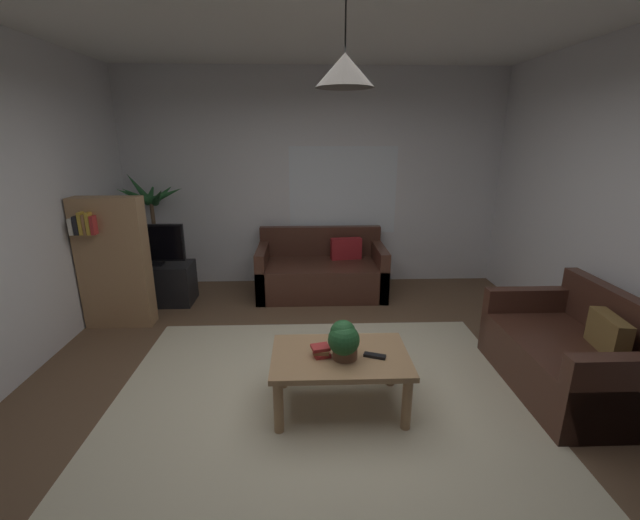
{
  "coord_description": "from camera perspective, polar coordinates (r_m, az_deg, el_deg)",
  "views": [
    {
      "loc": [
        -0.11,
        -2.81,
        2.0
      ],
      "look_at": [
        0.0,
        0.3,
        1.05
      ],
      "focal_mm": 23.11,
      "sensor_mm": 36.0,
      "label": 1
    }
  ],
  "objects": [
    {
      "name": "book_on_table_1",
      "position": [
        3.08,
        0.19,
        -12.48
      ],
      "size": [
        0.12,
        0.1,
        0.03
      ],
      "primitive_type": "cube",
      "rotation": [
        0.0,
        0.0,
        -0.05
      ],
      "color": "#99663F",
      "rests_on": "coffee_table"
    },
    {
      "name": "book_on_table_2",
      "position": [
        3.07,
        0.05,
        -12.01
      ],
      "size": [
        0.15,
        0.13,
        0.02
      ],
      "primitive_type": "cube",
      "rotation": [
        0.0,
        0.0,
        0.25
      ],
      "color": "#B22D2D",
      "rests_on": "coffee_table"
    },
    {
      "name": "tv",
      "position": [
        5.29,
        -22.42,
        2.02
      ],
      "size": [
        0.79,
        0.16,
        0.5
      ],
      "color": "black",
      "rests_on": "tv_stand"
    },
    {
      "name": "rug",
      "position": [
        3.29,
        0.33,
        -20.42
      ],
      "size": [
        3.26,
        3.03,
        0.01
      ],
      "primitive_type": "cube",
      "color": "beige",
      "rests_on": "ground"
    },
    {
      "name": "potted_plant_on_table",
      "position": [
        2.99,
        3.29,
        -10.89
      ],
      "size": [
        0.23,
        0.23,
        0.29
      ],
      "color": "brown",
      "rests_on": "coffee_table"
    },
    {
      "name": "book_on_table_0",
      "position": [
        3.09,
        0.24,
        -12.97
      ],
      "size": [
        0.14,
        0.12,
        0.03
      ],
      "primitive_type": "cube",
      "rotation": [
        0.0,
        0.0,
        0.27
      ],
      "color": "#B22D2D",
      "rests_on": "coffee_table"
    },
    {
      "name": "potted_palm_corner",
      "position": [
        5.76,
        -21.92,
        3.06
      ],
      "size": [
        0.85,
        0.88,
        1.57
      ],
      "color": "#B77051",
      "rests_on": "ground"
    },
    {
      "name": "remote_on_table_0",
      "position": [
        3.1,
        7.59,
        -13.01
      ],
      "size": [
        0.17,
        0.1,
        0.02
      ],
      "primitive_type": "cube",
      "rotation": [
        0.0,
        0.0,
        4.35
      ],
      "color": "black",
      "rests_on": "coffee_table"
    },
    {
      "name": "bookshelf_corner",
      "position": [
        4.85,
        -26.7,
        -0.27
      ],
      "size": [
        0.7,
        0.31,
        1.4
      ],
      "color": "#A87F56",
      "rests_on": "ground"
    },
    {
      "name": "tv_stand",
      "position": [
        5.45,
        -21.76,
        -3.04
      ],
      "size": [
        0.9,
        0.44,
        0.5
      ],
      "primitive_type": "cube",
      "color": "black",
      "rests_on": "ground"
    },
    {
      "name": "couch_under_window",
      "position": [
        5.37,
        0.22,
        -1.8
      ],
      "size": [
        1.62,
        0.85,
        0.82
      ],
      "color": "#47281E",
      "rests_on": "ground"
    },
    {
      "name": "coffee_table",
      "position": [
        3.16,
        2.8,
        -14.04
      ],
      "size": [
        1.01,
        0.66,
        0.44
      ],
      "color": "#A87F56",
      "rests_on": "ground"
    },
    {
      "name": "couch_right_side",
      "position": [
        3.97,
        31.42,
        -11.47
      ],
      "size": [
        0.85,
        1.34,
        0.82
      ],
      "rotation": [
        0.0,
        0.0,
        -1.57
      ],
      "color": "#47281E",
      "rests_on": "ground"
    },
    {
      "name": "wall_back",
      "position": [
        5.63,
        -0.92,
        11.0
      ],
      "size": [
        5.13,
        0.06,
        2.83
      ],
      "primitive_type": "cube",
      "color": "silver",
      "rests_on": "ground"
    },
    {
      "name": "window_pane",
      "position": [
        5.64,
        3.19,
        9.58
      ],
      "size": [
        1.44,
        0.01,
        1.16
      ],
      "primitive_type": "cube",
      "color": "white"
    },
    {
      "name": "pendant_lamp",
      "position": [
        2.73,
        3.46,
        24.77
      ],
      "size": [
        0.36,
        0.36,
        0.56
      ],
      "color": "black"
    },
    {
      "name": "floor",
      "position": [
        3.45,
        0.19,
        -18.59
      ],
      "size": [
        5.01,
        5.52,
        0.02
      ],
      "primitive_type": "cube",
      "color": "brown",
      "rests_on": "ground"
    }
  ]
}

